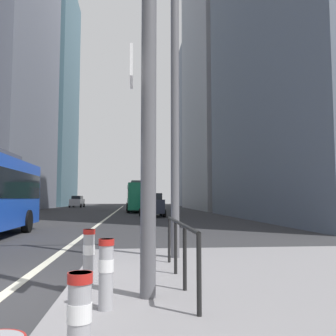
{
  "coord_description": "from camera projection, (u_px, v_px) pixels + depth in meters",
  "views": [
    {
      "loc": [
        2.03,
        -6.21,
        1.52
      ],
      "look_at": [
        5.89,
        34.96,
        4.94
      ],
      "focal_mm": 39.31,
      "sensor_mm": 36.0,
      "label": 1
    }
  ],
  "objects": [
    {
      "name": "street_lamp_post",
      "position": [
        175.0,
        43.0,
        8.95
      ],
      "size": [
        5.5,
        0.32,
        8.0
      ],
      "color": "#56565B",
      "rests_on": "median_island"
    },
    {
      "name": "car_oncoming_mid",
      "position": [
        77.0,
        202.0,
        62.21
      ],
      "size": [
        2.19,
        4.58,
        1.94
      ],
      "color": "silver",
      "rests_on": "ground"
    },
    {
      "name": "car_receding_near",
      "position": [
        152.0,
        205.0,
        30.77
      ],
      "size": [
        2.1,
        4.44,
        1.94
      ],
      "color": "#232838",
      "rests_on": "ground"
    },
    {
      "name": "car_receding_far",
      "position": [
        140.0,
        201.0,
        64.14
      ],
      "size": [
        2.15,
        4.11,
        1.94
      ],
      "color": "gold",
      "rests_on": "ground"
    },
    {
      "name": "ground_plane",
      "position": [
        104.0,
        220.0,
        25.69
      ],
      "size": [
        160.0,
        160.0,
        0.0
      ],
      "primitive_type": "plane",
      "color": "#303033"
    },
    {
      "name": "city_bus_red_receding",
      "position": [
        139.0,
        196.0,
        41.84
      ],
      "size": [
        2.9,
        11.14,
        3.4
      ],
      "color": "#198456",
      "rests_on": "ground"
    },
    {
      "name": "office_tower_left_mid",
      "position": [
        5.0,
        24.0,
        51.12
      ],
      "size": [
        10.28,
        24.06,
        51.59
      ],
      "primitive_type": "cube",
      "color": "slate",
      "rests_on": "ground"
    },
    {
      "name": "pedestrian_railing",
      "position": [
        180.0,
        238.0,
        6.13
      ],
      "size": [
        0.06,
        3.68,
        0.98
      ],
      "color": "black",
      "rests_on": "median_island"
    },
    {
      "name": "bollard_left",
      "position": [
        79.0,
        319.0,
        2.82
      ],
      "size": [
        0.2,
        0.2,
        0.79
      ],
      "color": "#99999E",
      "rests_on": "median_island"
    },
    {
      "name": "lane_centre_line",
      "position": [
        112.0,
        214.0,
        35.62
      ],
      "size": [
        0.2,
        80.0,
        0.01
      ],
      "primitive_type": "cube",
      "color": "beige",
      "rests_on": "ground"
    },
    {
      "name": "office_tower_right_far",
      "position": [
        204.0,
        127.0,
        78.31
      ],
      "size": [
        10.63,
        20.06,
        33.58
      ],
      "primitive_type": "cube",
      "color": "slate",
      "rests_on": "ground"
    },
    {
      "name": "bollard_right",
      "position": [
        106.0,
        270.0,
        4.56
      ],
      "size": [
        0.2,
        0.2,
        0.86
      ],
      "color": "#99999E",
      "rests_on": "median_island"
    },
    {
      "name": "office_tower_right_mid",
      "position": [
        237.0,
        81.0,
        54.01
      ],
      "size": [
        13.36,
        21.67,
        37.44
      ],
      "primitive_type": "cube",
      "color": "#9E9EA3",
      "rests_on": "ground"
    },
    {
      "name": "office_tower_left_far",
      "position": [
        46.0,
        95.0,
        75.41
      ],
      "size": [
        10.59,
        19.09,
        45.55
      ],
      "primitive_type": "cube",
      "color": "slate",
      "rests_on": "ground"
    },
    {
      "name": "bollard_back",
      "position": [
        89.0,
        253.0,
        5.95
      ],
      "size": [
        0.2,
        0.2,
        0.87
      ],
      "color": "#99999E",
      "rests_on": "median_island"
    }
  ]
}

